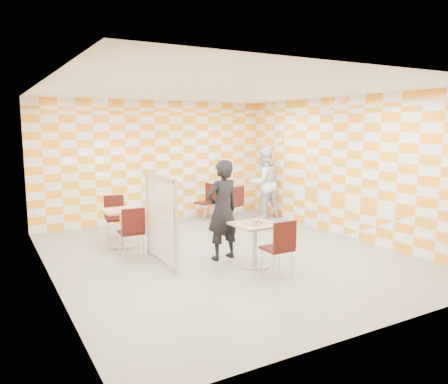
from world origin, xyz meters
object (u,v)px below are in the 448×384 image
at_px(chair_second_side, 208,199).
at_px(second_table, 225,199).
at_px(chair_second_front, 235,202).
at_px(soda_bottle, 227,186).
at_px(chair_empty_near, 132,228).
at_px(man_dark, 222,210).
at_px(empty_table, 122,222).
at_px(chair_empty_far, 115,214).
at_px(sport_bottle, 220,187).
at_px(main_table, 255,237).
at_px(man_white, 264,183).
at_px(chair_main_front, 281,244).
at_px(partition, 161,220).

bearing_deg(chair_second_side, second_table, -12.06).
bearing_deg(chair_second_front, soda_bottle, 76.57).
relative_size(chair_empty_near, man_dark, 0.52).
distance_m(empty_table, chair_empty_near, 0.80).
bearing_deg(chair_empty_far, sport_bottle, 13.99).
relative_size(main_table, chair_second_side, 0.81).
bearing_deg(sport_bottle, man_white, -23.68).
bearing_deg(man_white, soda_bottle, -24.58).
height_order(main_table, man_dark, man_dark).
bearing_deg(chair_empty_far, empty_table, -94.71).
bearing_deg(chair_empty_far, man_dark, -61.41).
bearing_deg(empty_table, man_dark, -51.38).
distance_m(chair_main_front, chair_second_front, 3.96).
relative_size(main_table, man_white, 0.41).
bearing_deg(chair_empty_near, man_white, 23.18).
xyz_separation_m(chair_main_front, man_dark, (-0.30, 1.32, 0.35)).
relative_size(second_table, chair_second_front, 0.81).
height_order(chair_main_front, chair_second_side, same).
bearing_deg(chair_main_front, chair_empty_far, 113.22).
bearing_deg(chair_empty_near, chair_second_side, 39.67).
distance_m(second_table, chair_second_front, 0.63).
xyz_separation_m(chair_main_front, chair_empty_near, (-1.68, 2.19, 0.00)).
height_order(man_white, sport_bottle, man_white).
xyz_separation_m(chair_second_front, chair_empty_far, (-2.97, -0.04, 0.00)).
bearing_deg(man_white, second_table, -21.24).
xyz_separation_m(chair_empty_near, partition, (0.30, -0.65, 0.25)).
height_order(empty_table, chair_second_side, chair_second_side).
bearing_deg(chair_empty_far, chair_second_side, 16.27).
bearing_deg(chair_main_front, chair_empty_near, 127.38).
distance_m(chair_empty_near, chair_empty_far, 1.48).
bearing_deg(empty_table, partition, -79.98).
bearing_deg(chair_main_front, empty_table, 118.57).
bearing_deg(chair_empty_near, empty_table, 86.81).
distance_m(empty_table, sport_bottle, 3.31).
bearing_deg(chair_empty_far, chair_empty_near, -93.89).
height_order(partition, sport_bottle, partition).
height_order(main_table, empty_table, same).
xyz_separation_m(chair_main_front, man_white, (2.40, 3.94, 0.37)).
height_order(chair_second_front, sport_bottle, sport_bottle).
xyz_separation_m(sport_bottle, soda_bottle, (0.20, -0.04, 0.01)).
bearing_deg(chair_second_side, chair_empty_far, -163.73).
xyz_separation_m(main_table, soda_bottle, (1.58, 3.69, 0.34)).
bearing_deg(chair_empty_far, man_white, 3.84).
xyz_separation_m(chair_second_front, man_dark, (-1.69, -2.39, 0.35)).
bearing_deg(partition, soda_bottle, 43.94).
distance_m(chair_second_front, man_dark, 2.94).
relative_size(main_table, soda_bottle, 3.26).
relative_size(partition, sport_bottle, 7.75).
height_order(chair_second_front, man_dark, man_dark).
height_order(empty_table, man_dark, man_dark).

